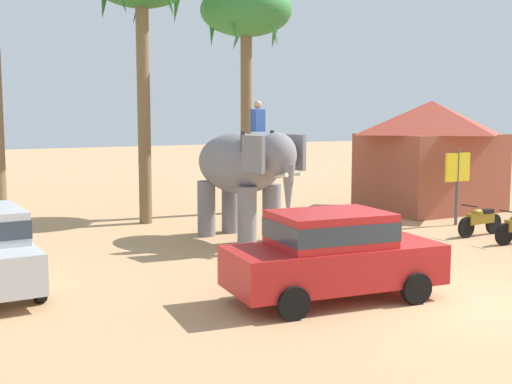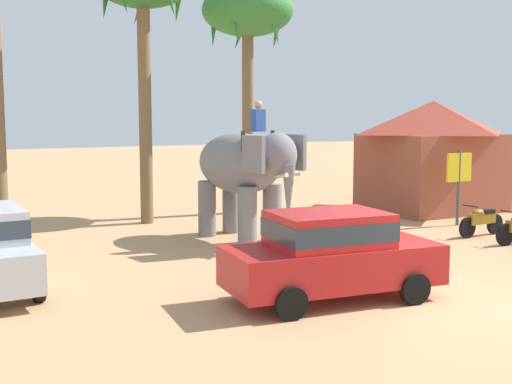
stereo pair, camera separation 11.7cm
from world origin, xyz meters
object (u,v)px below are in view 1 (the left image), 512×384
object	(u,v)px
roadside_hut	(430,152)
signboard_yellow	(457,172)
palm_tree_behind_elephant	(246,17)
motorcycle_end_of_row	(480,220)
car_sedan_foreground	(333,252)
elephant_with_mahout	(244,169)

from	to	relation	value
roadside_hut	signboard_yellow	distance (m)	3.35
palm_tree_behind_elephant	motorcycle_end_of_row	bearing A→B (deg)	-63.32
car_sedan_foreground	signboard_yellow	bearing A→B (deg)	30.55
motorcycle_end_of_row	signboard_yellow	bearing A→B (deg)	64.67
car_sedan_foreground	motorcycle_end_of_row	size ratio (longest dim) A/B	2.37
motorcycle_end_of_row	palm_tree_behind_elephant	world-z (taller)	palm_tree_behind_elephant
car_sedan_foreground	signboard_yellow	distance (m)	9.88
elephant_with_mahout	palm_tree_behind_elephant	size ratio (longest dim) A/B	0.50
palm_tree_behind_elephant	roadside_hut	xyz separation A→B (m)	(6.15, -2.79, -4.75)
car_sedan_foreground	elephant_with_mahout	bearing A→B (deg)	77.11
elephant_with_mahout	motorcycle_end_of_row	bearing A→B (deg)	-24.34
car_sedan_foreground	signboard_yellow	xyz separation A→B (m)	(8.49, 5.01, 0.76)
car_sedan_foreground	roadside_hut	size ratio (longest dim) A/B	0.85
elephant_with_mahout	roadside_hut	size ratio (longest dim) A/B	0.79
elephant_with_mahout	palm_tree_behind_elephant	distance (m)	7.15
elephant_with_mahout	roadside_hut	bearing A→B (deg)	11.40
motorcycle_end_of_row	palm_tree_behind_elephant	distance (m)	10.46
elephant_with_mahout	signboard_yellow	distance (m)	7.18
motorcycle_end_of_row	roadside_hut	distance (m)	5.46
motorcycle_end_of_row	signboard_yellow	size ratio (longest dim) A/B	0.75
car_sedan_foreground	roadside_hut	bearing A→B (deg)	37.98
car_sedan_foreground	elephant_with_mahout	distance (m)	6.39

